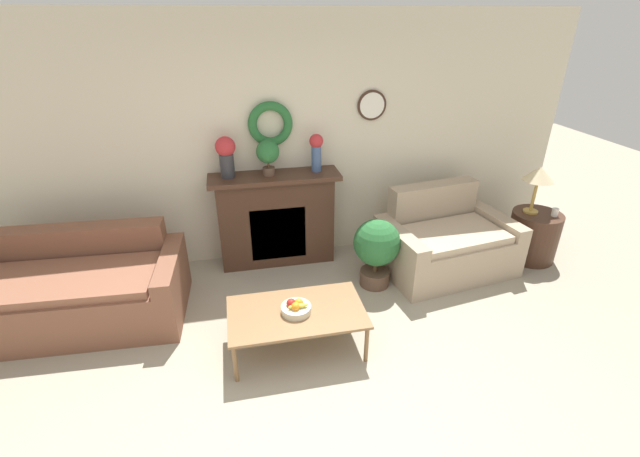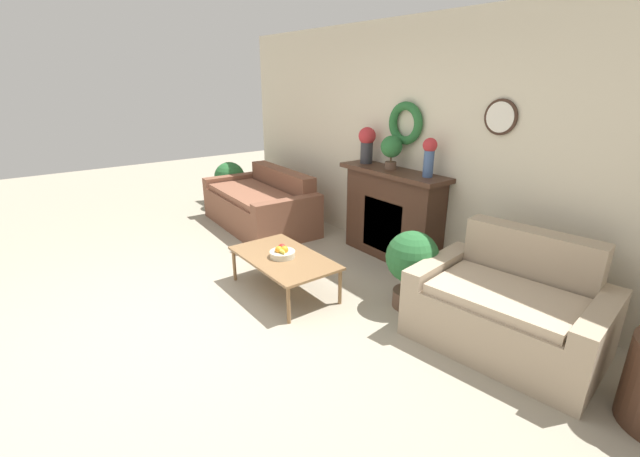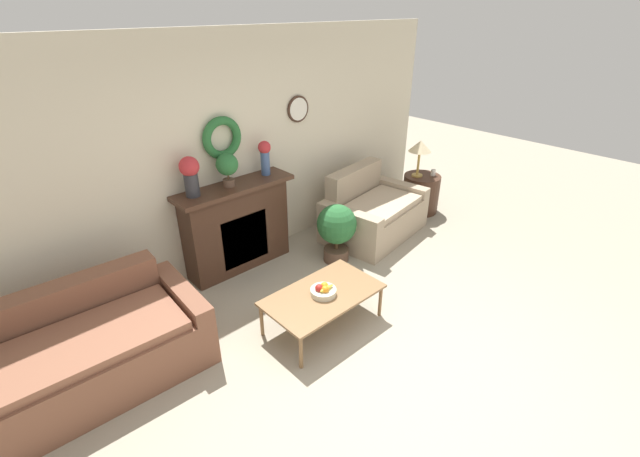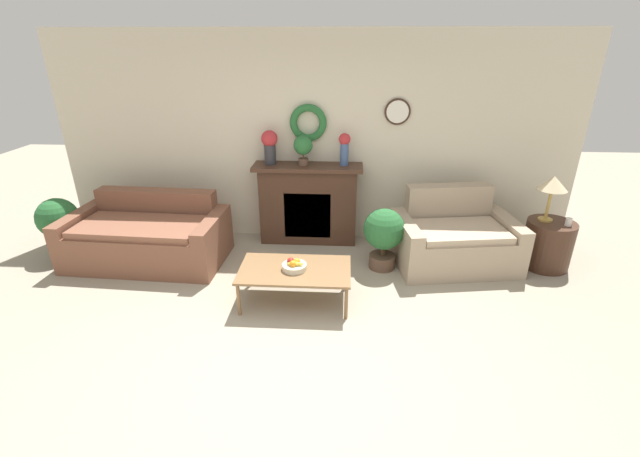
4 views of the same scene
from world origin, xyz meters
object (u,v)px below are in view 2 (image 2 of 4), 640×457
coffee_table (284,259)px  potted_plant_floor_by_couch (230,179)px  loveseat_right (509,309)px  couch_left (261,206)px  fruit_bowl (282,253)px  fireplace (392,214)px  vase_on_mantel_left (367,142)px  potted_plant_floor_by_loveseat (412,263)px  potted_plant_on_mantel (391,148)px  vase_on_mantel_right (429,154)px

coffee_table → potted_plant_floor_by_couch: 3.22m
loveseat_right → potted_plant_floor_by_couch: size_ratio=2.01×
couch_left → fruit_bowl: bearing=-20.8°
fireplace → vase_on_mantel_left: vase_on_mantel_left is taller
fireplace → potted_plant_floor_by_loveseat: (0.96, -0.72, -0.09)m
potted_plant_on_mantel → potted_plant_floor_by_couch: potted_plant_on_mantel is taller
loveseat_right → coffee_table: bearing=-160.8°
potted_plant_floor_by_loveseat → couch_left: bearing=179.3°
vase_on_mantel_left → couch_left: bearing=-154.8°
potted_plant_on_mantel → potted_plant_floor_by_couch: bearing=-168.9°
fireplace → coffee_table: size_ratio=1.23×
fruit_bowl → vase_on_mantel_left: (-0.47, 1.53, 0.90)m
fruit_bowl → fireplace: bearing=89.3°
fruit_bowl → potted_plant_floor_by_loveseat: bearing=39.5°
couch_left → vase_on_mantel_left: (1.46, 0.69, 1.02)m
potted_plant_floor_by_couch → potted_plant_floor_by_loveseat: size_ratio=1.01×
loveseat_right → potted_plant_on_mantel: size_ratio=4.04×
coffee_table → potted_plant_on_mantel: bearing=91.6°
vase_on_mantel_left → potted_plant_floor_by_loveseat: bearing=-26.6°
couch_left → loveseat_right: loveseat_right is taller
coffee_table → potted_plant_on_mantel: (-0.04, 1.50, 0.96)m
coffee_table → vase_on_mantel_left: (-0.47, 1.52, 0.98)m
vase_on_mantel_right → fruit_bowl: bearing=-107.6°
vase_on_mantel_left → loveseat_right: bearing=-13.2°
couch_left → potted_plant_floor_by_couch: bearing=179.4°
couch_left → fireplace: bearing=22.1°
couch_left → vase_on_mantel_right: bearing=18.6°
vase_on_mantel_right → potted_plant_floor_by_loveseat: 1.23m
couch_left → vase_on_mantel_left: 1.91m
fruit_bowl → potted_plant_floor_by_couch: 3.22m
potted_plant_floor_by_loveseat → fireplace: bearing=143.2°
couch_left → potted_plant_floor_by_couch: (-1.16, 0.07, 0.18)m
vase_on_mantel_right → potted_plant_on_mantel: bearing=-177.8°
vase_on_mantel_right → potted_plant_on_mantel: vase_on_mantel_right is taller
couch_left → potted_plant_on_mantel: bearing=22.2°
fruit_bowl → loveseat_right: bearing=27.9°
fireplace → fruit_bowl: 1.53m
vase_on_mantel_left → vase_on_mantel_right: size_ratio=1.06×
coffee_table → loveseat_right: bearing=27.7°
vase_on_mantel_right → fireplace: bearing=-179.3°
couch_left → vase_on_mantel_right: (2.42, 0.69, 1.01)m
fireplace → potted_plant_on_mantel: potted_plant_on_mantel is taller
fireplace → fruit_bowl: bearing=-90.7°
potted_plant_on_mantel → potted_plant_floor_by_loveseat: potted_plant_on_mantel is taller
couch_left → loveseat_right: size_ratio=1.25×
loveseat_right → vase_on_mantel_right: size_ratio=3.74×
couch_left → potted_plant_floor_by_loveseat: 2.91m
potted_plant_on_mantel → vase_on_mantel_left: bearing=177.3°
couch_left → potted_plant_floor_by_couch: 1.18m
vase_on_mantel_right → couch_left: bearing=-164.1°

